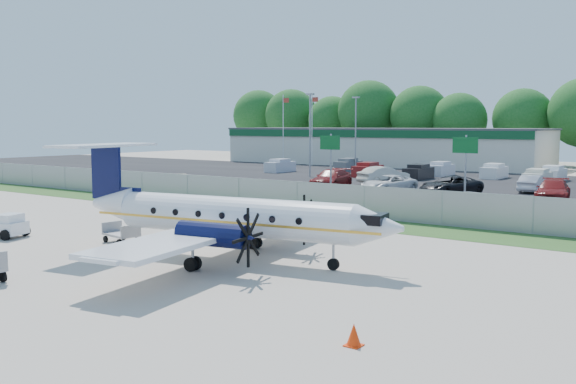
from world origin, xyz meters
The scene contains 26 objects.
ground centered at (0.00, 0.00, 0.00)m, with size 170.00×170.00×0.00m, color #B6A99A.
grass_verge centered at (0.00, 12.00, 0.01)m, with size 170.00×4.00×0.02m, color #2D561E.
access_road centered at (0.00, 19.00, 0.01)m, with size 170.00×8.00×0.02m, color black.
parking_lot centered at (0.00, 40.00, 0.01)m, with size 170.00×32.00×0.02m, color black.
perimeter_fence centered at (0.00, 14.00, 1.00)m, with size 120.00×0.06×1.99m.
building_west centered at (-24.00, 61.98, 2.63)m, with size 46.40×12.40×5.24m.
sign_left centered at (-8.00, 22.91, 3.61)m, with size 1.80×0.26×5.00m.
sign_mid centered at (3.00, 22.91, 3.61)m, with size 1.80×0.26×5.00m.
flagpole_west centered at (-35.92, 55.00, 5.64)m, with size 1.06×0.12×10.00m.
flagpole_east centered at (-30.92, 55.00, 5.64)m, with size 1.06×0.12×10.00m.
light_pole_nw centered at (-20.00, 38.00, 5.23)m, with size 0.90×0.35×9.09m.
light_pole_sw centered at (-20.00, 48.00, 5.23)m, with size 0.90×0.35×9.09m.
aircraft centered at (1.13, 0.03, 1.86)m, with size 15.74×15.45×4.81m.
pushback_tug centered at (-11.62, -2.59, 0.58)m, with size 2.55×2.16×1.22m.
baggage_cart_far centered at (-5.59, -0.10, 0.44)m, with size 1.95×1.34×0.95m.
cone_nose centered at (10.89, -6.27, 0.28)m, with size 0.42×0.42×0.60m.
cone_starboard_wing centered at (-2.47, 13.62, 0.24)m, with size 0.36×0.36×0.51m.
road_car_west centered at (-18.06, 17.01, 0.00)m, with size 2.28×5.61×1.63m, color beige.
road_car_mid centered at (3.82, 20.66, 0.00)m, with size 2.16×4.69×1.30m, color silver.
parked_car_a centered at (-11.61, 28.90, 0.00)m, with size 2.36×5.81×1.69m, color maroon.
parked_car_b centered at (-5.60, 28.36, 0.00)m, with size 2.45×5.30×1.47m, color silver.
parked_car_c centered at (-0.66, 29.72, 0.00)m, with size 2.55×5.54×1.54m, color black.
parked_car_d centered at (7.25, 29.88, 0.00)m, with size 2.28×5.60×1.63m, color maroon.
parked_car_f centered at (-9.33, 34.79, 0.00)m, with size 1.82×5.22×1.72m, color beige.
parked_car_g centered at (4.23, 35.76, 0.00)m, with size 1.56×4.47×1.47m, color silver.
far_parking_rows centered at (0.00, 45.00, 0.00)m, with size 56.00×10.00×1.60m, color gray, non-canonical shape.
Camera 1 is at (18.89, -20.34, 5.71)m, focal length 40.00 mm.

